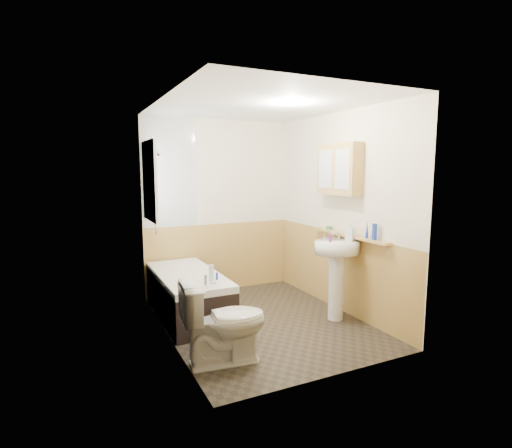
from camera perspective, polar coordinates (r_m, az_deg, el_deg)
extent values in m
plane|color=black|center=(4.88, 0.78, -13.72)|extent=(2.80, 2.80, 0.00)
plane|color=white|center=(4.60, 0.84, 16.68)|extent=(2.80, 2.80, 0.00)
cube|color=#F2E6C8|center=(5.86, -5.34, 2.48)|extent=(2.20, 0.02, 2.50)
cube|color=#F2E6C8|center=(3.38, 11.51, -1.57)|extent=(2.20, 0.02, 2.50)
cube|color=#F2E6C8|center=(4.20, -12.87, 0.21)|extent=(0.02, 2.80, 2.50)
cube|color=#F2E6C8|center=(5.16, 11.92, 1.62)|extent=(0.02, 2.80, 2.50)
cube|color=tan|center=(5.28, 11.50, -6.51)|extent=(0.01, 2.80, 1.00)
cube|color=tan|center=(3.60, 10.96, -13.39)|extent=(2.20, 0.01, 1.00)
cube|color=tan|center=(5.96, -5.17, -4.73)|extent=(2.20, 0.01, 1.00)
cube|color=white|center=(4.21, -12.58, 0.22)|extent=(0.01, 2.80, 2.50)
cube|color=white|center=(5.60, -12.34, 7.21)|extent=(0.75, 0.01, 1.50)
cube|color=white|center=(5.11, -14.90, 5.96)|extent=(0.03, 0.79, 0.99)
cube|color=white|center=(5.11, -14.76, 5.97)|extent=(0.01, 0.70, 0.90)
cube|color=white|center=(5.11, -14.75, 5.97)|extent=(0.01, 0.04, 0.90)
cube|color=black|center=(5.05, -9.68, -10.30)|extent=(0.70, 1.58, 0.46)
cube|color=white|center=(4.97, -9.75, -7.34)|extent=(0.70, 1.58, 0.08)
cube|color=white|center=(4.98, -9.75, -7.45)|extent=(0.56, 1.44, 0.04)
cylinder|color=silver|center=(4.31, -7.24, -8.15)|extent=(0.04, 0.04, 0.14)
sphere|color=silver|center=(4.29, -8.39, -8.65)|extent=(0.06, 0.06, 0.06)
sphere|color=silver|center=(4.35, -6.10, -8.40)|extent=(0.06, 0.06, 0.06)
cylinder|color=silver|center=(4.97, -14.39, 5.16)|extent=(0.02, 0.02, 1.20)
cylinder|color=silver|center=(5.03, -14.18, -1.09)|extent=(0.04, 0.04, 0.02)
cylinder|color=silver|center=(4.98, -14.61, 11.47)|extent=(0.04, 0.04, 0.02)
cylinder|color=silver|center=(4.98, -13.98, 9.77)|extent=(0.07, 0.08, 0.09)
imported|color=white|center=(3.82, -4.59, -13.75)|extent=(0.84, 0.53, 0.78)
cylinder|color=white|center=(4.92, 11.35, -8.92)|extent=(0.18, 0.18, 0.77)
ellipsoid|color=white|center=(4.81, 11.51, -3.26)|extent=(0.56, 0.45, 0.15)
cylinder|color=silver|center=(4.81, 9.76, -1.78)|extent=(0.03, 0.03, 0.08)
cylinder|color=silver|center=(4.93, 11.79, -1.59)|extent=(0.03, 0.03, 0.08)
cylinder|color=silver|center=(4.85, 10.95, -1.34)|extent=(0.02, 0.11, 0.09)
cube|color=tan|center=(4.95, 13.04, -1.58)|extent=(0.10, 1.34, 0.03)
cube|color=tan|center=(5.01, 11.83, 7.67)|extent=(0.17, 0.69, 0.62)
cube|color=silver|center=(4.82, 12.23, 7.66)|extent=(0.01, 0.27, 0.47)
cube|color=silver|center=(5.09, 9.90, 7.72)|extent=(0.01, 0.27, 0.47)
cylinder|color=#19339E|center=(4.59, 16.58, -1.07)|extent=(0.07, 0.07, 0.18)
cone|color=#19339E|center=(4.68, 15.58, -0.76)|extent=(0.05, 0.05, 0.20)
cylinder|color=#388447|center=(5.25, 10.37, -0.54)|extent=(0.08, 0.08, 0.05)
imported|color=silver|center=(4.82, 13.37, -1.76)|extent=(0.16, 0.24, 0.10)
cylinder|color=purple|center=(4.68, 10.58, -2.00)|extent=(0.03, 0.03, 0.09)
cube|color=silver|center=(4.45, -6.40, -7.14)|extent=(0.07, 0.05, 0.21)
cylinder|color=#388447|center=(4.31, -9.64, -8.79)|extent=(0.09, 0.09, 0.05)
cylinder|color=#19339E|center=(4.61, -5.62, -7.42)|extent=(0.03, 0.03, 0.08)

